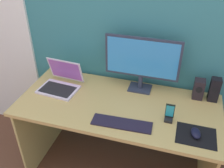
# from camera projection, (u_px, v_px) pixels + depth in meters

# --- Properties ---
(wall_back) EXTENTS (6.00, 0.04, 2.50)m
(wall_back) POSITION_uv_depth(u_px,v_px,m) (132.00, 21.00, 1.91)
(wall_back) COLOR teal
(wall_back) RESTS_ON ground_plane
(desk) EXTENTS (1.50, 0.68, 0.75)m
(desk) POSITION_uv_depth(u_px,v_px,m) (118.00, 119.00, 1.96)
(desk) COLOR tan
(desk) RESTS_ON ground_plane
(monitor) EXTENTS (0.58, 0.14, 0.44)m
(monitor) POSITION_uv_depth(u_px,v_px,m) (142.00, 61.00, 1.90)
(monitor) COLOR #2A3144
(monitor) RESTS_ON desk
(speaker_right) EXTENTS (0.07, 0.07, 0.19)m
(speaker_right) POSITION_uv_depth(u_px,v_px,m) (214.00, 90.00, 1.86)
(speaker_right) COLOR black
(speaker_right) RESTS_ON desk
(speaker_near_monitor) EXTENTS (0.08, 0.08, 0.16)m
(speaker_near_monitor) POSITION_uv_depth(u_px,v_px,m) (199.00, 89.00, 1.90)
(speaker_near_monitor) COLOR black
(speaker_near_monitor) RESTS_ON desk
(laptop) EXTENTS (0.32, 0.30, 0.22)m
(laptop) POSITION_uv_depth(u_px,v_px,m) (61.00, 83.00, 2.03)
(laptop) COLOR silver
(laptop) RESTS_ON desk
(keyboard_external) EXTENTS (0.41, 0.13, 0.01)m
(keyboard_external) POSITION_uv_depth(u_px,v_px,m) (122.00, 123.00, 1.69)
(keyboard_external) COLOR black
(keyboard_external) RESTS_ON desk
(mousepad) EXTENTS (0.25, 0.20, 0.00)m
(mousepad) POSITION_uv_depth(u_px,v_px,m) (196.00, 136.00, 1.60)
(mousepad) COLOR black
(mousepad) RESTS_ON desk
(mouse) EXTENTS (0.08, 0.11, 0.04)m
(mouse) POSITION_uv_depth(u_px,v_px,m) (196.00, 133.00, 1.59)
(mouse) COLOR black
(mouse) RESTS_ON mousepad
(phone_in_dock) EXTENTS (0.06, 0.05, 0.14)m
(phone_in_dock) POSITION_uv_depth(u_px,v_px,m) (169.00, 115.00, 1.70)
(phone_in_dock) COLOR black
(phone_in_dock) RESTS_ON desk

